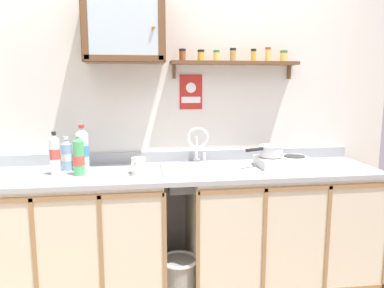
% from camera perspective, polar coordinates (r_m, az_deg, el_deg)
% --- Properties ---
extents(back_wall, '(3.26, 0.07, 2.45)m').
position_cam_1_polar(back_wall, '(2.79, -1.69, 3.98)').
color(back_wall, silver).
rests_on(back_wall, ground).
extents(lower_cabinet_run, '(1.16, 0.61, 0.88)m').
position_cam_1_polar(lower_cabinet_run, '(2.68, -17.21, -14.11)').
color(lower_cabinet_run, black).
rests_on(lower_cabinet_run, ground).
extents(lower_cabinet_run_right, '(1.30, 0.61, 0.88)m').
position_cam_1_polar(lower_cabinet_run_right, '(2.83, 13.12, -12.71)').
color(lower_cabinet_run_right, black).
rests_on(lower_cabinet_run_right, ground).
extents(countertop, '(2.62, 0.63, 0.03)m').
position_cam_1_polar(countertop, '(2.53, -0.81, -4.34)').
color(countertop, '#9EA3A8').
rests_on(countertop, lower_cabinet_run).
extents(backsplash, '(2.62, 0.02, 0.08)m').
position_cam_1_polar(backsplash, '(2.79, -1.58, -1.88)').
color(backsplash, '#9EA3A8').
rests_on(backsplash, countertop).
extents(sink, '(0.53, 0.46, 0.40)m').
position_cam_1_polar(sink, '(2.58, 1.18, -4.34)').
color(sink, silver).
rests_on(sink, countertop).
extents(hot_plate_stove, '(0.37, 0.26, 0.07)m').
position_cam_1_polar(hot_plate_stove, '(2.71, 13.85, -2.64)').
color(hot_plate_stove, silver).
rests_on(hot_plate_stove, countertop).
extents(saucepan, '(0.30, 0.19, 0.08)m').
position_cam_1_polar(saucepan, '(2.68, 11.93, -0.99)').
color(saucepan, silver).
rests_on(saucepan, hot_plate_stove).
extents(bottle_opaque_white_0, '(0.06, 0.06, 0.28)m').
position_cam_1_polar(bottle_opaque_white_0, '(2.52, -20.26, -1.54)').
color(bottle_opaque_white_0, white).
rests_on(bottle_opaque_white_0, countertop).
extents(bottle_soda_green_1, '(0.07, 0.07, 0.27)m').
position_cam_1_polar(bottle_soda_green_1, '(2.47, -16.96, -1.87)').
color(bottle_soda_green_1, '#4CB266').
rests_on(bottle_soda_green_1, countertop).
extents(bottle_water_clear_2, '(0.08, 0.08, 0.31)m').
position_cam_1_polar(bottle_water_clear_2, '(2.58, -16.43, -0.83)').
color(bottle_water_clear_2, silver).
rests_on(bottle_water_clear_2, countertop).
extents(bottle_water_blue_3, '(0.07, 0.07, 0.23)m').
position_cam_1_polar(bottle_water_blue_3, '(2.63, -18.66, -1.65)').
color(bottle_water_blue_3, '#8CB7E0').
rests_on(bottle_water_blue_3, countertop).
extents(mug, '(0.10, 0.13, 0.10)m').
position_cam_1_polar(mug, '(2.44, -8.21, -3.30)').
color(mug, white).
rests_on(mug, countertop).
extents(wall_cabinet, '(0.53, 0.28, 0.48)m').
position_cam_1_polar(wall_cabinet, '(2.63, -10.36, 17.34)').
color(wall_cabinet, brown).
extents(spice_shelf, '(0.93, 0.14, 0.23)m').
position_cam_1_polar(spice_shelf, '(2.76, 6.60, 12.49)').
color(spice_shelf, brown).
extents(warning_sign, '(0.17, 0.01, 0.25)m').
position_cam_1_polar(warning_sign, '(2.76, -0.17, 7.92)').
color(warning_sign, '#B2261E').
extents(trash_bin, '(0.26, 0.26, 0.36)m').
position_cam_1_polar(trash_bin, '(2.63, -1.97, -20.44)').
color(trash_bin, gray).
rests_on(trash_bin, ground).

